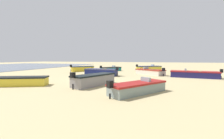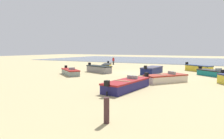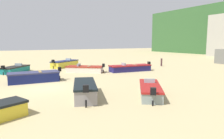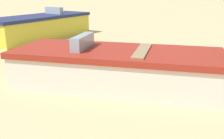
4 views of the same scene
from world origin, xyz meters
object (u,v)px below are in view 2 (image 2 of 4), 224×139
(boat_teal_7, at_px, (213,73))
(boat_yellow_0, at_px, (107,66))
(boat_grey_2, at_px, (99,69))
(boat_navy_5, at_px, (152,70))
(beach_walker_foreground, at_px, (113,60))
(boat_cream_8, at_px, (166,78))
(boat_yellow_9, at_px, (198,68))
(boat_navy_4, at_px, (127,85))
(mooring_post_near_water, at_px, (107,110))
(boat_grey_6, at_px, (70,72))

(boat_teal_7, bearing_deg, boat_yellow_0, -60.47)
(boat_yellow_0, relative_size, boat_grey_2, 1.06)
(boat_yellow_0, height_order, boat_navy_5, boat_navy_5)
(beach_walker_foreground, bearing_deg, boat_grey_2, -130.56)
(boat_navy_5, bearing_deg, boat_cream_8, -58.91)
(boat_yellow_0, height_order, boat_cream_8, boat_yellow_0)
(boat_navy_5, bearing_deg, boat_yellow_9, 50.99)
(boat_yellow_0, height_order, boat_navy_4, boat_navy_4)
(boat_grey_2, xyz_separation_m, boat_navy_4, (-8.26, 9.42, -0.08))
(boat_yellow_0, xyz_separation_m, boat_navy_4, (-10.26, 15.40, 0.01))
(boat_yellow_0, height_order, beach_walker_foreground, beach_walker_foreground)
(boat_cream_8, height_order, mooring_post_near_water, mooring_post_near_water)
(boat_navy_5, bearing_deg, boat_navy_4, -79.75)
(boat_navy_4, xyz_separation_m, boat_yellow_9, (-4.03, -17.13, 0.07))
(boat_grey_2, relative_size, boat_navy_4, 0.80)
(mooring_post_near_water, relative_size, beach_walker_foreground, 0.71)
(boat_cream_8, bearing_deg, boat_navy_5, 155.04)
(boat_yellow_0, relative_size, boat_navy_4, 0.84)
(boat_navy_5, relative_size, mooring_post_near_water, 4.05)
(boat_grey_2, bearing_deg, boat_cream_8, 88.37)
(mooring_post_near_water, distance_m, beach_walker_foreground, 33.73)
(boat_navy_5, relative_size, boat_yellow_9, 1.15)
(boat_navy_5, xyz_separation_m, boat_teal_7, (-7.33, -0.98, -0.08))
(boat_cream_8, height_order, beach_walker_foreground, beach_walker_foreground)
(boat_navy_5, bearing_deg, mooring_post_near_water, -75.80)
(boat_navy_4, distance_m, beach_walker_foreground, 26.36)
(boat_yellow_0, relative_size, beach_walker_foreground, 2.90)
(boat_grey_6, xyz_separation_m, mooring_post_near_water, (-12.20, 12.66, 0.20))
(mooring_post_near_water, bearing_deg, boat_grey_6, -46.06)
(boat_grey_2, xyz_separation_m, boat_cream_8, (-10.19, 4.20, -0.09))
(boat_grey_2, height_order, boat_teal_7, boat_grey_2)
(boat_grey_2, xyz_separation_m, boat_grey_6, (1.83, 3.97, -0.11))
(boat_yellow_9, bearing_deg, boat_yellow_0, -47.16)
(boat_yellow_0, xyz_separation_m, boat_yellow_9, (-14.29, -1.73, 0.08))
(boat_cream_8, bearing_deg, boat_yellow_0, 178.06)
(boat_yellow_9, relative_size, mooring_post_near_water, 3.51)
(boat_navy_4, height_order, boat_navy_5, boat_navy_5)
(boat_grey_2, bearing_deg, boat_grey_6, -3.95)
(boat_grey_2, bearing_deg, boat_yellow_0, -140.76)
(boat_grey_2, relative_size, boat_navy_5, 0.95)
(boat_grey_6, distance_m, beach_walker_foreground, 17.79)
(boat_grey_6, height_order, boat_cream_8, boat_cream_8)
(boat_navy_5, height_order, boat_yellow_9, boat_yellow_9)
(boat_navy_4, distance_m, boat_teal_7, 13.83)
(boat_yellow_0, bearing_deg, boat_navy_4, 101.35)
(boat_navy_4, xyz_separation_m, boat_cream_8, (-1.93, -5.22, -0.01))
(boat_navy_4, distance_m, boat_cream_8, 5.57)
(boat_navy_5, height_order, mooring_post_near_water, boat_navy_5)
(boat_grey_2, height_order, mooring_post_near_water, boat_grey_2)
(boat_navy_4, bearing_deg, boat_grey_6, 158.71)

